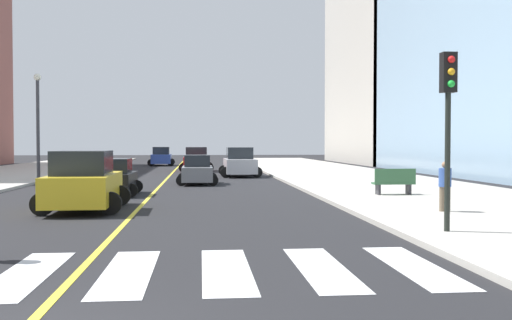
% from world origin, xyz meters
% --- Properties ---
extents(sidewalk_kerb_east, '(10.00, 120.00, 0.15)m').
position_xyz_m(sidewalk_kerb_east, '(12.20, 20.00, 0.07)').
color(sidewalk_kerb_east, '#B2ADA3').
rests_on(sidewalk_kerb_east, ground).
extents(crosswalk_paint, '(13.50, 4.00, 0.01)m').
position_xyz_m(crosswalk_paint, '(0.00, 4.00, 0.01)').
color(crosswalk_paint, silver).
rests_on(crosswalk_paint, ground).
extents(lane_divider_paint, '(0.16, 80.00, 0.01)m').
position_xyz_m(lane_divider_paint, '(0.00, 40.00, 0.01)').
color(lane_divider_paint, yellow).
rests_on(lane_divider_paint, ground).
extents(parking_garage_concrete, '(18.00, 24.00, 21.99)m').
position_xyz_m(parking_garage_concrete, '(28.35, 61.05, 11.00)').
color(parking_garage_concrete, '#B2ADA3').
rests_on(parking_garage_concrete, ground).
extents(car_black_nearest, '(2.33, 3.73, 1.67)m').
position_xyz_m(car_black_nearest, '(-1.67, 20.21, 0.78)').
color(car_black_nearest, black).
rests_on(car_black_nearest, ground).
extents(car_silver_second, '(2.92, 4.64, 2.06)m').
position_xyz_m(car_silver_second, '(4.98, 34.45, 0.96)').
color(car_silver_second, '#B7B7BC').
rests_on(car_silver_second, ground).
extents(car_gray_third, '(2.34, 3.76, 1.68)m').
position_xyz_m(car_gray_third, '(2.04, 26.89, 0.79)').
color(car_gray_third, slate).
rests_on(car_gray_third, ground).
extents(car_red_fourth, '(2.85, 4.54, 2.03)m').
position_xyz_m(car_red_fourth, '(1.89, 42.45, 0.95)').
color(car_red_fourth, red).
rests_on(car_red_fourth, ground).
extents(car_white_fifth, '(2.47, 3.96, 1.77)m').
position_xyz_m(car_white_fifth, '(-5.06, 30.52, 0.83)').
color(car_white_fifth, silver).
rests_on(car_white_fifth, ground).
extents(car_yellow_sixth, '(2.99, 4.73, 2.10)m').
position_xyz_m(car_yellow_sixth, '(-1.84, 14.10, 0.98)').
color(car_yellow_sixth, gold).
rests_on(car_yellow_sixth, ground).
extents(car_blue_seventh, '(2.80, 4.43, 1.96)m').
position_xyz_m(car_blue_seventh, '(-1.85, 55.08, 0.92)').
color(car_blue_seventh, '#2D479E').
rests_on(car_blue_seventh, ground).
extents(traffic_light_near_corner, '(0.36, 0.41, 4.47)m').
position_xyz_m(traffic_light_near_corner, '(8.39, 7.30, 3.31)').
color(traffic_light_near_corner, black).
rests_on(traffic_light_near_corner, sidewalk_kerb_east).
extents(park_bench, '(1.80, 0.58, 1.12)m').
position_xyz_m(park_bench, '(10.51, 17.64, 0.69)').
color(park_bench, '#33603D').
rests_on(park_bench, sidewalk_kerb_east).
extents(pedestrian_waiting_east, '(0.40, 0.40, 1.62)m').
position_xyz_m(pedestrian_waiting_east, '(10.11, 11.45, 1.04)').
color(pedestrian_waiting_east, brown).
rests_on(pedestrian_waiting_east, sidewalk_kerb_east).
extents(street_lamp, '(0.44, 0.44, 6.49)m').
position_xyz_m(street_lamp, '(-7.74, 30.39, 4.04)').
color(street_lamp, '#38383D').
rests_on(street_lamp, sidewalk_kerb_west).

